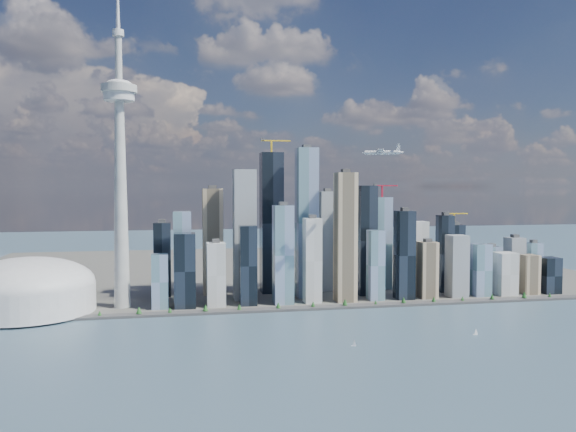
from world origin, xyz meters
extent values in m
plane|color=#385563|center=(0.00, 0.00, 0.00)|extent=(4000.00, 4000.00, 0.00)
cube|color=#383838|center=(0.00, 250.00, 2.00)|extent=(1100.00, 22.00, 4.00)
cube|color=#4C4C47|center=(0.00, 700.00, 1.50)|extent=(1400.00, 900.00, 3.00)
cylinder|color=#3F2D1E|center=(-390.00, 250.00, 5.20)|extent=(1.00, 1.00, 2.40)
cone|color=#1C481A|center=(-390.00, 250.00, 8.80)|extent=(7.20, 7.20, 8.00)
cylinder|color=#3F2D1E|center=(-303.33, 250.00, 5.20)|extent=(1.00, 1.00, 2.40)
cone|color=#1C481A|center=(-303.33, 250.00, 8.80)|extent=(7.20, 7.20, 8.00)
cylinder|color=#3F2D1E|center=(-216.67, 250.00, 5.20)|extent=(1.00, 1.00, 2.40)
cone|color=#1C481A|center=(-216.67, 250.00, 8.80)|extent=(7.20, 7.20, 8.00)
cylinder|color=#3F2D1E|center=(-130.00, 250.00, 5.20)|extent=(1.00, 1.00, 2.40)
cone|color=#1C481A|center=(-130.00, 250.00, 8.80)|extent=(7.20, 7.20, 8.00)
cylinder|color=#3F2D1E|center=(-43.33, 250.00, 5.20)|extent=(1.00, 1.00, 2.40)
cone|color=#1C481A|center=(-43.33, 250.00, 8.80)|extent=(7.20, 7.20, 8.00)
cylinder|color=#3F2D1E|center=(43.33, 250.00, 5.20)|extent=(1.00, 1.00, 2.40)
cone|color=#1C481A|center=(43.33, 250.00, 8.80)|extent=(7.20, 7.20, 8.00)
cylinder|color=#3F2D1E|center=(130.00, 250.00, 5.20)|extent=(1.00, 1.00, 2.40)
cone|color=#1C481A|center=(130.00, 250.00, 8.80)|extent=(7.20, 7.20, 8.00)
cylinder|color=#3F2D1E|center=(216.67, 250.00, 5.20)|extent=(1.00, 1.00, 2.40)
cone|color=#1C481A|center=(216.67, 250.00, 8.80)|extent=(7.20, 7.20, 8.00)
cylinder|color=#3F2D1E|center=(303.33, 250.00, 5.20)|extent=(1.00, 1.00, 2.40)
cone|color=#1C481A|center=(303.33, 250.00, 8.80)|extent=(7.20, 7.20, 8.00)
cylinder|color=#3F2D1E|center=(390.00, 250.00, 5.20)|extent=(1.00, 1.00, 2.40)
cone|color=#1C481A|center=(390.00, 250.00, 8.80)|extent=(7.20, 7.20, 8.00)
cylinder|color=#3F2D1E|center=(476.67, 250.00, 5.20)|extent=(1.00, 1.00, 2.40)
cone|color=#1C481A|center=(476.67, 250.00, 8.80)|extent=(7.20, 7.20, 8.00)
cube|color=black|center=(-200.00, 290.00, 63.56)|extent=(34.00, 34.00, 121.11)
cube|color=#6D96A5|center=(-200.00, 340.00, 80.07)|extent=(30.00, 30.00, 154.14)
cube|color=silver|center=(-150.00, 290.00, 55.30)|extent=(30.00, 30.00, 104.60)
cube|color=#C7AE89|center=(-150.00, 395.00, 99.34)|extent=(36.00, 36.00, 192.68)
cube|color=gray|center=(-95.00, 340.00, 115.85)|extent=(38.00, 38.00, 225.71)
cube|color=black|center=(-95.00, 290.00, 69.06)|extent=(28.00, 28.00, 132.12)
cube|color=#6D96A5|center=(-40.00, 290.00, 85.58)|extent=(32.00, 32.00, 165.15)
cube|color=black|center=(-40.00, 395.00, 132.37)|extent=(40.00, 40.00, 258.74)
cube|color=#6D96A5|center=(15.00, 340.00, 135.12)|extent=(36.00, 36.00, 264.24)
cube|color=silver|center=(15.00, 290.00, 74.57)|extent=(28.00, 28.00, 143.13)
cube|color=#C7AE89|center=(70.00, 290.00, 113.10)|extent=(34.00, 34.00, 220.20)
cube|color=gray|center=(70.00, 395.00, 96.59)|extent=(30.00, 30.00, 187.17)
cube|color=black|center=(125.00, 340.00, 102.09)|extent=(32.00, 32.00, 198.18)
cube|color=#6D96A5|center=(125.00, 290.00, 63.56)|extent=(26.00, 26.00, 121.11)
cube|color=black|center=(175.00, 290.00, 80.07)|extent=(30.00, 30.00, 154.14)
cube|color=#6D96A5|center=(175.00, 395.00, 91.08)|extent=(34.00, 34.00, 176.16)
cube|color=silver|center=(225.00, 340.00, 69.06)|extent=(28.00, 28.00, 132.12)
cube|color=#C7AE89|center=(225.00, 290.00, 52.55)|extent=(30.00, 30.00, 99.09)
cube|color=gray|center=(275.00, 290.00, 58.05)|extent=(32.00, 32.00, 110.10)
cube|color=black|center=(275.00, 340.00, 74.57)|extent=(26.00, 26.00, 143.13)
cube|color=#6D96A5|center=(325.00, 290.00, 49.79)|extent=(30.00, 30.00, 93.59)
cube|color=black|center=(325.00, 395.00, 63.56)|extent=(28.00, 28.00, 121.11)
cube|color=#6D96A5|center=(375.00, 340.00, 44.29)|extent=(30.00, 30.00, 82.58)
cube|color=silver|center=(375.00, 290.00, 41.54)|extent=(34.00, 34.00, 77.07)
cube|color=#C7AE89|center=(420.00, 290.00, 38.78)|extent=(28.00, 28.00, 71.57)
cube|color=gray|center=(420.00, 340.00, 52.55)|extent=(30.00, 30.00, 99.09)
cube|color=black|center=(465.00, 290.00, 36.03)|extent=(32.00, 32.00, 66.06)
cube|color=#6D96A5|center=(465.00, 340.00, 47.04)|extent=(26.00, 26.00, 88.08)
cube|color=black|center=(-240.00, 395.00, 69.06)|extent=(30.00, 30.00, 132.12)
cube|color=#6D96A5|center=(-240.00, 290.00, 47.04)|extent=(26.00, 26.00, 88.08)
cube|color=yellow|center=(-40.00, 395.00, 272.74)|extent=(3.00, 3.00, 22.00)
cube|color=yellow|center=(-31.75, 395.00, 283.74)|extent=(55.00, 2.20, 2.20)
cube|color=#383838|center=(-56.50, 395.00, 285.74)|extent=(6.00, 4.00, 4.00)
cube|color=#A5172A|center=(175.00, 395.00, 190.16)|extent=(3.00, 3.00, 22.00)
cube|color=#A5172A|center=(182.20, 395.00, 201.16)|extent=(48.00, 2.20, 2.20)
cube|color=#383838|center=(160.60, 395.00, 203.16)|extent=(6.00, 4.00, 4.00)
cube|color=yellow|center=(325.00, 395.00, 135.11)|extent=(3.00, 3.00, 22.00)
cube|color=yellow|center=(331.75, 395.00, 146.11)|extent=(45.00, 2.20, 2.20)
cube|color=#383838|center=(311.50, 395.00, 148.11)|extent=(6.00, 4.00, 4.00)
cone|color=#979792|center=(-300.00, 310.00, 173.00)|extent=(26.00, 26.00, 340.00)
cylinder|color=#BEBEBE|center=(-300.00, 310.00, 343.00)|extent=(48.00, 48.00, 14.00)
cylinder|color=#979792|center=(-300.00, 310.00, 355.00)|extent=(56.00, 56.00, 12.00)
ellipsoid|color=#BEBEBE|center=(-300.00, 310.00, 363.00)|extent=(40.00, 40.00, 14.00)
cylinder|color=#979792|center=(-300.00, 310.00, 403.00)|extent=(11.00, 11.00, 80.00)
cylinder|color=#BEBEBE|center=(-300.00, 310.00, 443.00)|extent=(18.00, 18.00, 10.00)
cylinder|color=#BEBEBE|center=(-440.00, 300.00, 25.00)|extent=(200.00, 200.00, 44.00)
ellipsoid|color=#BEBEBE|center=(-440.00, 300.00, 47.00)|extent=(200.00, 200.00, 84.00)
cylinder|color=silver|center=(97.16, 188.41, 251.30)|extent=(51.15, 22.06, 6.37)
cone|color=silver|center=(71.62, 196.72, 251.30)|extent=(8.59, 8.21, 6.37)
cone|color=silver|center=(123.64, 179.79, 251.30)|extent=(11.43, 9.13, 6.37)
cube|color=silver|center=(95.26, 189.03, 254.68)|extent=(24.81, 55.42, 0.99)
cylinder|color=silver|center=(91.88, 178.62, 253.09)|extent=(11.51, 6.79, 3.58)
cylinder|color=silver|center=(98.65, 199.43, 253.09)|extent=(11.51, 6.79, 3.58)
cylinder|color=#3F3F3F|center=(86.20, 180.47, 253.09)|extent=(2.75, 7.66, 7.96)
cylinder|color=#3F3F3F|center=(92.98, 201.28, 253.09)|extent=(2.75, 7.66, 7.96)
cube|color=silver|center=(120.80, 180.71, 257.66)|extent=(5.54, 2.48, 10.94)
cube|color=silver|center=(120.80, 180.71, 263.23)|extent=(9.70, 18.38, 0.70)
cube|color=white|center=(5.81, 34.90, 0.39)|extent=(6.08, 3.82, 0.78)
cylinder|color=#999999|center=(5.81, 34.90, 4.88)|extent=(0.23, 0.23, 8.78)
cube|color=white|center=(183.11, 56.21, 0.40)|extent=(6.01, 1.80, 0.80)
cylinder|color=#999999|center=(183.11, 56.21, 5.01)|extent=(0.24, 0.24, 9.01)
camera|label=1|loc=(-204.03, -628.48, 199.22)|focal=35.00mm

